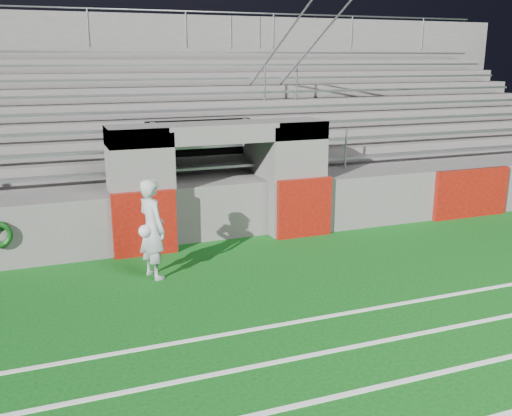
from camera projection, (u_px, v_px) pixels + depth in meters
name	position (u px, v px, depth m)	size (l,w,h in m)	color
ground	(282.00, 296.00, 9.76)	(90.00, 90.00, 0.00)	#0C4911
stadium_structure	(174.00, 145.00, 16.59)	(26.00, 8.48, 5.42)	#565452
goalkeeper_with_ball	(152.00, 229.00, 10.38)	(0.64, 0.79, 1.87)	#9EA3A7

